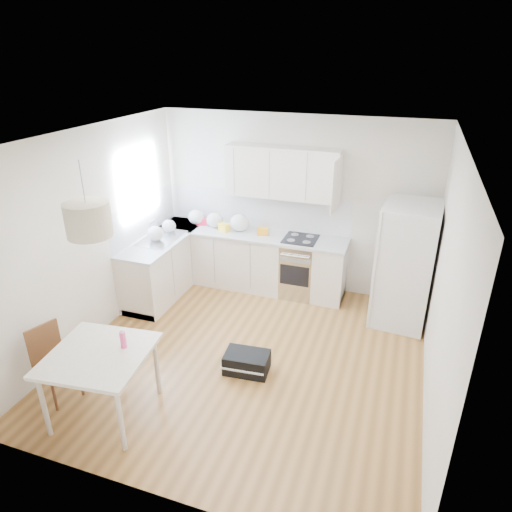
{
  "coord_description": "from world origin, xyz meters",
  "views": [
    {
      "loc": [
        1.63,
        -4.41,
        3.53
      ],
      "look_at": [
        -0.03,
        0.4,
        1.21
      ],
      "focal_mm": 32.0,
      "sensor_mm": 36.0,
      "label": 1
    }
  ],
  "objects": [
    {
      "name": "floor",
      "position": [
        0.0,
        0.0,
        0.0
      ],
      "size": [
        4.2,
        4.2,
        0.0
      ],
      "primitive_type": "plane",
      "color": "brown",
      "rests_on": "ground"
    },
    {
      "name": "ceiling",
      "position": [
        0.0,
        0.0,
        2.7
      ],
      "size": [
        4.2,
        4.2,
        0.0
      ],
      "primitive_type": "plane",
      "rotation": [
        3.14,
        0.0,
        0.0
      ],
      "color": "white",
      "rests_on": "wall_back"
    },
    {
      "name": "wall_back",
      "position": [
        0.0,
        2.1,
        1.35
      ],
      "size": [
        4.2,
        0.0,
        4.2
      ],
      "primitive_type": "plane",
      "rotation": [
        1.57,
        0.0,
        0.0
      ],
      "color": "beige",
      "rests_on": "floor"
    },
    {
      "name": "wall_left",
      "position": [
        -2.1,
        0.0,
        1.35
      ],
      "size": [
        0.0,
        4.2,
        4.2
      ],
      "primitive_type": "plane",
      "rotation": [
        1.57,
        0.0,
        1.57
      ],
      "color": "beige",
      "rests_on": "floor"
    },
    {
      "name": "wall_right",
      "position": [
        2.1,
        0.0,
        1.35
      ],
      "size": [
        0.0,
        4.2,
        4.2
      ],
      "primitive_type": "plane",
      "rotation": [
        1.57,
        0.0,
        -1.57
      ],
      "color": "beige",
      "rests_on": "floor"
    },
    {
      "name": "window_glassblock",
      "position": [
        -2.09,
        1.15,
        1.75
      ],
      "size": [
        0.02,
        1.0,
        1.0
      ],
      "primitive_type": "cube",
      "color": "#BFE0F9",
      "rests_on": "wall_left"
    },
    {
      "name": "cabinets_back",
      "position": [
        -0.6,
        1.8,
        0.44
      ],
      "size": [
        3.0,
        0.6,
        0.88
      ],
      "primitive_type": "cube",
      "color": "silver",
      "rests_on": "floor"
    },
    {
      "name": "cabinets_left",
      "position": [
        -1.8,
        1.2,
        0.44
      ],
      "size": [
        0.6,
        1.8,
        0.88
      ],
      "primitive_type": "cube",
      "color": "silver",
      "rests_on": "floor"
    },
    {
      "name": "counter_back",
      "position": [
        -0.6,
        1.8,
        0.9
      ],
      "size": [
        3.02,
        0.64,
        0.04
      ],
      "primitive_type": "cube",
      "color": "#BBBEC0",
      "rests_on": "cabinets_back"
    },
    {
      "name": "counter_left",
      "position": [
        -1.8,
        1.2,
        0.9
      ],
      "size": [
        0.64,
        1.82,
        0.04
      ],
      "primitive_type": "cube",
      "color": "#BBBEC0",
      "rests_on": "cabinets_left"
    },
    {
      "name": "backsplash_back",
      "position": [
        -0.6,
        2.09,
        1.21
      ],
      "size": [
        3.0,
        0.01,
        0.58
      ],
      "primitive_type": "cube",
      "color": "white",
      "rests_on": "wall_back"
    },
    {
      "name": "backsplash_left",
      "position": [
        -2.09,
        1.2,
        1.21
      ],
      "size": [
        0.01,
        1.8,
        0.58
      ],
      "primitive_type": "cube",
      "color": "white",
      "rests_on": "wall_left"
    },
    {
      "name": "upper_cabinets",
      "position": [
        -0.15,
        1.94,
        1.88
      ],
      "size": [
        1.7,
        0.32,
        0.75
      ],
      "primitive_type": "cube",
      "color": "silver",
      "rests_on": "wall_back"
    },
    {
      "name": "range_oven",
      "position": [
        0.2,
        1.8,
        0.44
      ],
      "size": [
        0.5,
        0.61,
        0.88
      ],
      "primitive_type": null,
      "color": "#BABCBF",
      "rests_on": "floor"
    },
    {
      "name": "sink",
      "position": [
        -1.8,
        1.15,
        0.92
      ],
      "size": [
        0.5,
        0.8,
        0.16
      ],
      "primitive_type": null,
      "color": "#BABCBF",
      "rests_on": "counter_left"
    },
    {
      "name": "refrigerator",
      "position": [
        1.75,
        1.54,
        0.85
      ],
      "size": [
        0.89,
        0.92,
        1.71
      ],
      "primitive_type": null,
      "rotation": [
        0.0,
        0.0,
        -0.08
      ],
      "color": "silver",
      "rests_on": "floor"
    },
    {
      "name": "dining_table",
      "position": [
        -1.07,
        -1.4,
        0.68
      ],
      "size": [
        1.07,
        1.07,
        0.76
      ],
      "rotation": [
        0.0,
        0.0,
        0.11
      ],
      "color": "beige",
      "rests_on": "floor"
    },
    {
      "name": "dining_chair",
      "position": [
        -1.7,
        -1.35,
        0.43
      ],
      "size": [
        0.46,
        0.46,
        0.86
      ],
      "primitive_type": null,
      "rotation": [
        0.0,
        0.0,
        -0.35
      ],
      "color": "#4B2F16",
      "rests_on": "floor"
    },
    {
      "name": "drink_bottle",
      "position": [
        -0.88,
        -1.23,
        0.87
      ],
      "size": [
        0.08,
        0.08,
        0.21
      ],
      "primitive_type": "cylinder",
      "rotation": [
        0.0,
        0.0,
        -0.42
      ],
      "color": "#EB4185",
      "rests_on": "dining_table"
    },
    {
      "name": "gym_bag",
      "position": [
        0.09,
        -0.27,
        0.12
      ],
      "size": [
        0.55,
        0.39,
        0.24
      ],
      "primitive_type": "cube",
      "rotation": [
        0.0,
        0.0,
        0.09
      ],
      "color": "black",
      "rests_on": "floor"
    },
    {
      "name": "pendant_lamp",
      "position": [
        -0.96,
        -1.36,
        2.18
      ],
      "size": [
        0.45,
        0.45,
        0.31
      ],
      "primitive_type": "cylinder",
      "rotation": [
        0.0,
        0.0,
        -0.15
      ],
      "color": "beige",
      "rests_on": "ceiling"
    },
    {
      "name": "grocery_bag_a",
      "position": [
        -1.56,
        1.87,
        1.04
      ],
      "size": [
        0.27,
        0.23,
        0.24
      ],
      "primitive_type": "ellipsoid",
      "color": "white",
      "rests_on": "counter_back"
    },
    {
      "name": "grocery_bag_b",
      "position": [
        -1.22,
        1.84,
        1.04
      ],
      "size": [
        0.27,
        0.23,
        0.24
      ],
      "primitive_type": "ellipsoid",
      "color": "white",
      "rests_on": "counter_back"
    },
    {
      "name": "grocery_bag_c",
      "position": [
        -0.79,
        1.82,
        1.06
      ],
      "size": [
        0.3,
        0.26,
        0.27
      ],
      "primitive_type": "ellipsoid",
      "color": "white",
      "rests_on": "counter_back"
    },
    {
      "name": "grocery_bag_d",
      "position": [
        -1.81,
        1.43,
        1.02
      ],
      "size": [
        0.22,
        0.19,
        0.2
      ],
      "primitive_type": "ellipsoid",
      "color": "white",
      "rests_on": "counter_back"
    },
    {
      "name": "grocery_bag_e",
      "position": [
        -1.83,
        1.05,
        1.03
      ],
      "size": [
        0.25,
        0.21,
        0.22
      ],
      "primitive_type": "ellipsoid",
      "color": "white",
      "rests_on": "counter_left"
    },
    {
      "name": "snack_orange",
      "position": [
        -0.39,
        1.79,
        0.98
      ],
      "size": [
        0.19,
        0.14,
        0.11
      ],
      "primitive_type": "cube",
      "rotation": [
        0.0,
        0.0,
        0.23
      ],
      "color": "orange",
      "rests_on": "counter_back"
    },
    {
      "name": "snack_yellow",
      "position": [
        -1.01,
        1.74,
        0.98
      ],
      "size": [
        0.2,
        0.17,
        0.12
      ],
      "primitive_type": "cube",
      "rotation": [
        0.0,
        0.0,
        -0.42
      ],
      "color": "yellow",
      "rests_on": "counter_back"
    },
    {
      "name": "snack_red",
      "position": [
        -1.47,
        1.88,
        0.98
      ],
      "size": [
        0.19,
        0.16,
        0.11
      ],
      "primitive_type": "cube",
      "rotation": [
        0.0,
        0.0,
        0.37
      ],
      "color": "red",
      "rests_on": "counter_back"
    }
  ]
}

